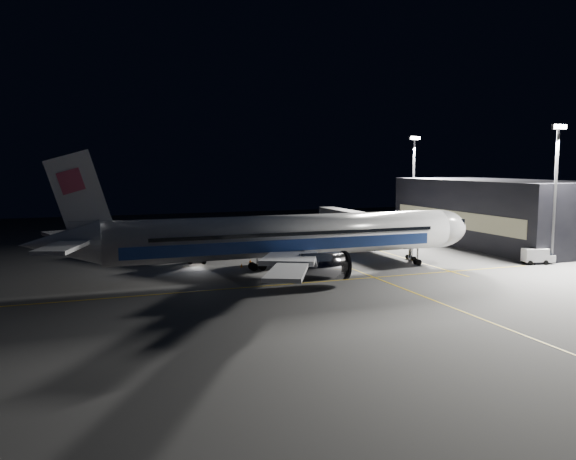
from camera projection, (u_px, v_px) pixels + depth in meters
The scene contains 14 objects.
ground at pixel (288, 274), 76.19m from camera, with size 200.00×200.00×0.00m, color #4C4C4F.
guide_line_main at pixel (354, 269), 79.61m from camera, with size 0.25×80.00×0.01m, color gold.
guide_line_cross at pixel (304, 283), 70.59m from camera, with size 70.00×0.25×0.01m, color gold.
guide_line_side at pixel (391, 254), 93.03m from camera, with size 0.25×40.00×0.01m, color gold.
airliner at pixel (280, 237), 75.22m from camera, with size 61.48×54.22×16.64m.
terminal at pixel (494, 212), 104.26m from camera, with size 18.12×40.00×12.00m.
jet_bridge at pixel (369, 222), 100.01m from camera, with size 3.60×34.40×6.30m.
floodlight_mast_north at pixel (414, 176), 118.24m from camera, with size 2.40×0.68×20.70m.
floodlight_mast_south at pixel (556, 181), 82.80m from camera, with size 2.40×0.67×20.70m.
service_truck at pixel (538, 256), 83.83m from camera, with size 4.90×2.85×2.36m.
baggage_tug at pixel (198, 257), 84.63m from camera, with size 3.28×2.93×1.99m.
safety_cone_a at pixel (241, 265), 81.37m from camera, with size 0.37×0.37×0.55m, color orange.
safety_cone_b at pixel (291, 266), 80.53m from camera, with size 0.41×0.41×0.62m, color orange.
safety_cone_c at pixel (250, 261), 85.15m from camera, with size 0.38×0.38×0.57m, color orange.
Camera 1 is at (-25.76, -70.40, 14.89)m, focal length 35.00 mm.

